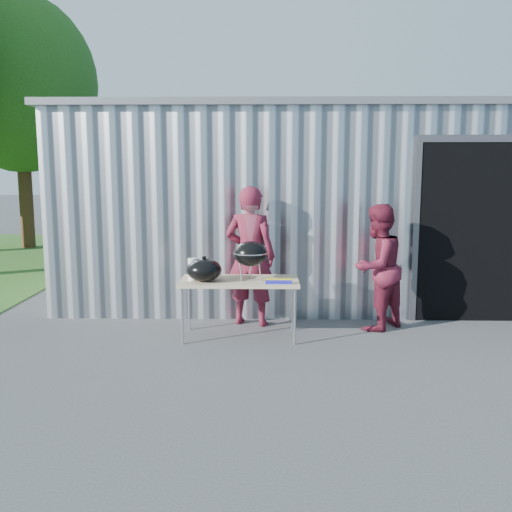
{
  "coord_description": "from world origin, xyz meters",
  "views": [
    {
      "loc": [
        -0.03,
        -6.26,
        2.15
      ],
      "look_at": [
        -0.16,
        0.86,
        1.05
      ],
      "focal_mm": 40.0,
      "sensor_mm": 36.0,
      "label": 1
    }
  ],
  "objects_px": {
    "kettle_grill": "(250,247)",
    "person_bystander": "(377,267)",
    "person_cook": "(250,256)",
    "folding_table": "(239,283)"
  },
  "relations": [
    {
      "from": "kettle_grill",
      "to": "person_bystander",
      "type": "height_order",
      "value": "same"
    },
    {
      "from": "person_cook",
      "to": "person_bystander",
      "type": "height_order",
      "value": "person_cook"
    },
    {
      "from": "kettle_grill",
      "to": "person_bystander",
      "type": "relative_size",
      "value": 0.55
    },
    {
      "from": "person_cook",
      "to": "person_bystander",
      "type": "relative_size",
      "value": 1.14
    },
    {
      "from": "folding_table",
      "to": "person_bystander",
      "type": "xyz_separation_m",
      "value": [
        1.82,
        0.42,
        0.13
      ]
    },
    {
      "from": "folding_table",
      "to": "kettle_grill",
      "type": "bearing_deg",
      "value": -3.99
    },
    {
      "from": "kettle_grill",
      "to": "person_bystander",
      "type": "distance_m",
      "value": 1.76
    },
    {
      "from": "kettle_grill",
      "to": "person_bystander",
      "type": "xyz_separation_m",
      "value": [
        1.68,
        0.43,
        -0.33
      ]
    },
    {
      "from": "kettle_grill",
      "to": "person_cook",
      "type": "relative_size",
      "value": 0.49
    },
    {
      "from": "person_cook",
      "to": "person_bystander",
      "type": "bearing_deg",
      "value": -171.14
    }
  ]
}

